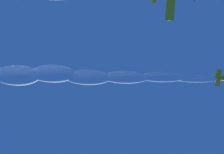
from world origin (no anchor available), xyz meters
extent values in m
cube|color=yellow|center=(4.99, 4.68, 61.69)|extent=(1.08, 3.18, 0.15)
cube|color=gold|center=(5.05, 4.68, 62.21)|extent=(1.17, 0.19, 1.17)
ellipsoid|color=gold|center=(14.05, 15.31, 60.86)|extent=(0.96, 0.29, 0.27)
ellipsoid|color=white|center=(9.21, 4.63, 61.58)|extent=(8.27, 1.67, 1.46)
ellipsoid|color=white|center=(15.22, 5.20, 61.22)|extent=(8.30, 2.13, 1.93)
ellipsoid|color=white|center=(21.66, 5.32, 61.20)|extent=(8.33, 2.59, 2.39)
ellipsoid|color=white|center=(28.23, 5.50, 61.12)|extent=(8.36, 3.06, 2.85)
ellipsoid|color=white|center=(34.37, 6.34, 61.12)|extent=(8.39, 3.52, 3.31)
ellipsoid|color=white|center=(40.57, 6.26, 60.81)|extent=(8.42, 3.98, 3.77)
camera|label=1|loc=(23.51, 23.37, 1.44)|focal=56.59mm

